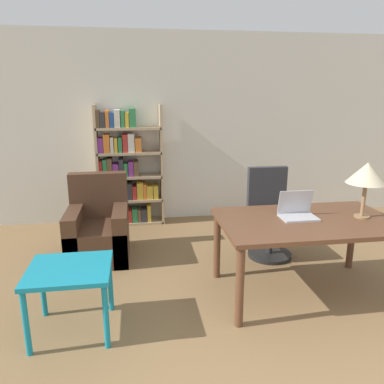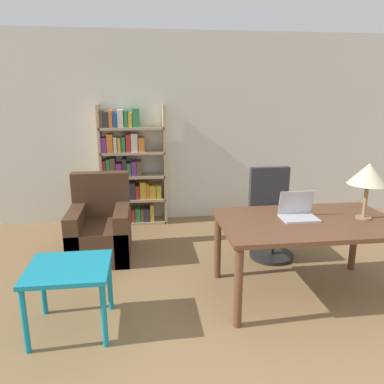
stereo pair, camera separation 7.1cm
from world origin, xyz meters
name	(u,v)px [view 1 (the left image)]	position (x,y,z in m)	size (l,w,h in m)	color
wall_back	(201,129)	(0.00, 4.53, 1.35)	(8.00, 0.06, 2.70)	silver
desk	(307,228)	(0.57, 2.09, 0.66)	(1.61, 0.98, 0.74)	brown
laptop	(297,212)	(0.51, 2.17, 0.80)	(0.33, 0.24, 0.25)	#B2B2B7
table_lamp	(367,174)	(1.11, 2.08, 1.16)	(0.36, 0.36, 0.52)	olive
office_chair	(269,217)	(0.55, 3.00, 0.45)	(0.51, 0.51, 1.03)	black
side_table_blue	(70,277)	(-1.51, 1.80, 0.47)	(0.63, 0.58, 0.56)	teal
armchair	(99,232)	(-1.42, 3.24, 0.30)	(0.68, 0.78, 0.95)	#472D1E
bookshelf	(126,172)	(-1.12, 4.34, 0.78)	(0.93, 0.28, 1.71)	tan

